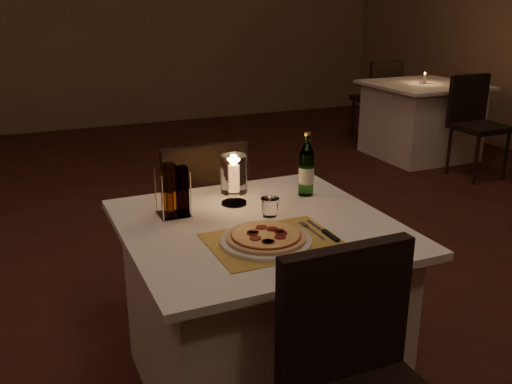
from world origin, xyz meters
name	(u,v)px	position (x,y,z in m)	size (l,w,h in m)	color
floor	(233,335)	(0.00, 0.00, -0.01)	(8.00, 10.00, 0.02)	#411C14
wall_back	(74,1)	(0.00, 5.01, 1.50)	(8.00, 0.02, 3.00)	#88684F
main_table	(258,308)	(-0.05, -0.41, 0.37)	(1.00, 1.00, 0.74)	white
chair_near	(361,374)	(-0.05, -1.13, 0.55)	(0.42, 0.42, 0.90)	black
chair_far	(200,209)	(-0.05, 0.30, 0.55)	(0.42, 0.42, 0.90)	black
placemat	(274,242)	(-0.07, -0.59, 0.74)	(0.45, 0.34, 0.00)	gold
plate	(266,241)	(-0.10, -0.59, 0.75)	(0.32, 0.32, 0.01)	white
pizza	(266,236)	(-0.10, -0.59, 0.77)	(0.28, 0.28, 0.02)	#D8B77F
fork	(311,230)	(0.10, -0.56, 0.75)	(0.02, 0.18, 0.00)	silver
knife	(327,234)	(0.13, -0.62, 0.75)	(0.02, 0.22, 0.01)	black
tumbler	(270,207)	(0.03, -0.36, 0.78)	(0.07, 0.07, 0.07)	white
water_bottle	(306,170)	(0.28, -0.19, 0.85)	(0.07, 0.07, 0.28)	#67A659
hurricane_candle	(234,176)	(-0.05, -0.18, 0.86)	(0.11, 0.11, 0.21)	white
cruet_caddy	(173,193)	(-0.32, -0.21, 0.84)	(0.12, 0.12, 0.21)	white
neighbor_table_right	(420,120)	(2.94, 2.29, 0.37)	(1.00, 1.00, 0.74)	white
neighbor_chair_ra	(474,116)	(2.94, 1.58, 0.55)	(0.42, 0.42, 0.90)	black
neighbor_chair_rb	(380,92)	(2.94, 3.01, 0.55)	(0.42, 0.42, 0.90)	black
neighbor_candle_right	(424,78)	(2.94, 2.29, 0.79)	(0.03, 0.03, 0.11)	white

